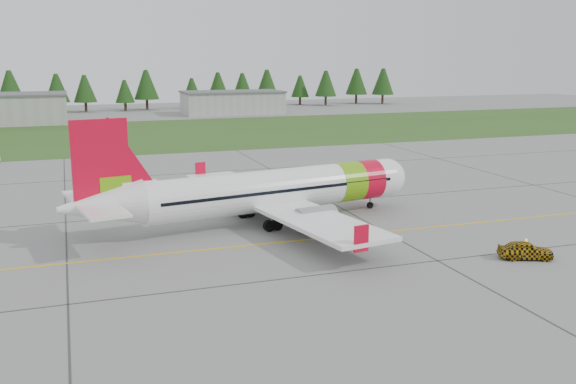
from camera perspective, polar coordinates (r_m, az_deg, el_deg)
name	(u,v)px	position (r m, az deg, el deg)	size (l,w,h in m)	color
ground	(306,276)	(42.87, 1.65, -7.50)	(320.00, 320.00, 0.00)	gray
aircraft	(269,191)	(55.59, -1.71, 0.09)	(31.98, 29.85, 9.74)	white
follow_me_car	(527,233)	(48.91, 20.47, -3.44)	(1.55, 1.31, 3.84)	#CB990B
grass_strip	(149,134)	(121.45, -12.23, 5.04)	(320.00, 50.00, 0.03)	#30561E
taxi_guideline	(270,243)	(50.05, -1.61, -4.58)	(120.00, 0.25, 0.02)	gold
hangar_east	(232,103)	(161.07, -4.97, 7.87)	(24.00, 12.00, 5.20)	#A8A8A3
treeline	(121,91)	(176.57, -14.59, 8.68)	(160.00, 8.00, 10.00)	#1C3F14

